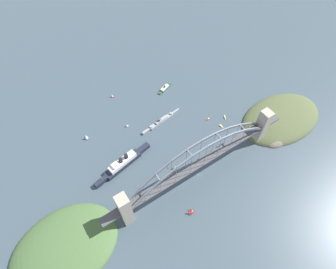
% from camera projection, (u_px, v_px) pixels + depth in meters
% --- Properties ---
extents(ground_plane, '(1400.00, 1400.00, 0.00)m').
position_uv_depth(ground_plane, '(199.00, 174.00, 368.26)').
color(ground_plane, '#3D4C56').
extents(harbor_arch_bridge, '(289.60, 15.26, 79.34)m').
position_uv_depth(harbor_arch_bridge, '(201.00, 162.00, 340.81)').
color(harbor_arch_bridge, '#ADA38E').
rests_on(harbor_arch_bridge, ground).
extents(headland_west_shore, '(131.41, 100.60, 31.89)m').
position_uv_depth(headland_west_shore, '(65.00, 249.00, 308.18)').
color(headland_west_shore, '#476638').
rests_on(headland_west_shore, ground).
extents(headland_east_shore, '(152.29, 95.90, 30.61)m').
position_uv_depth(headland_east_shore, '(280.00, 120.00, 429.62)').
color(headland_east_shore, '#515B38').
rests_on(headland_east_shore, ground).
extents(ocean_liner, '(98.01, 26.98, 20.07)m').
position_uv_depth(ocean_liner, '(123.00, 163.00, 372.35)').
color(ocean_liner, '#1E2333').
rests_on(ocean_liner, ground).
extents(naval_cruiser, '(78.32, 14.31, 16.70)m').
position_uv_depth(naval_cruiser, '(161.00, 121.00, 424.14)').
color(naval_cruiser, gray).
rests_on(naval_cruiser, ground).
extents(harbor_ferry_steamer, '(34.25, 17.92, 7.07)m').
position_uv_depth(harbor_ferry_steamer, '(165.00, 88.00, 472.29)').
color(harbor_ferry_steamer, '#23512D').
rests_on(harbor_ferry_steamer, ground).
extents(seaplane_taxiing_near_bridge, '(8.57, 8.24, 4.79)m').
position_uv_depth(seaplane_taxiing_near_bridge, '(191.00, 212.00, 333.34)').
color(seaplane_taxiing_near_bridge, '#B7B7B2').
rests_on(seaplane_taxiing_near_bridge, ground).
extents(small_boat_0, '(5.60, 9.69, 9.77)m').
position_uv_depth(small_boat_0, '(86.00, 137.00, 402.72)').
color(small_boat_0, brown).
rests_on(small_boat_0, ground).
extents(small_boat_1, '(6.39, 10.40, 1.84)m').
position_uv_depth(small_boat_1, '(225.00, 117.00, 432.03)').
color(small_boat_1, gold).
rests_on(small_boat_1, ground).
extents(small_boat_2, '(10.88, 3.06, 2.43)m').
position_uv_depth(small_boat_2, '(208.00, 119.00, 429.39)').
color(small_boat_2, brown).
rests_on(small_boat_2, ground).
extents(small_boat_3, '(2.92, 10.14, 1.89)m').
position_uv_depth(small_boat_3, '(221.00, 126.00, 420.71)').
color(small_boat_3, gold).
rests_on(small_boat_3, ground).
extents(small_boat_4, '(8.47, 7.70, 9.04)m').
position_uv_depth(small_boat_4, '(175.00, 167.00, 370.38)').
color(small_boat_4, gold).
rests_on(small_boat_4, ground).
extents(small_boat_5, '(5.64, 6.92, 6.73)m').
position_uv_depth(small_boat_5, '(112.00, 96.00, 459.25)').
color(small_boat_5, '#B2231E').
rests_on(small_boat_5, ground).
extents(small_boat_6, '(5.95, 4.43, 6.01)m').
position_uv_depth(small_boat_6, '(127.00, 126.00, 418.57)').
color(small_boat_6, gold).
rests_on(small_boat_6, ground).
extents(channel_marker_buoy, '(2.20, 2.20, 2.75)m').
position_uv_depth(channel_marker_buoy, '(168.00, 168.00, 373.78)').
color(channel_marker_buoy, red).
rests_on(channel_marker_buoy, ground).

